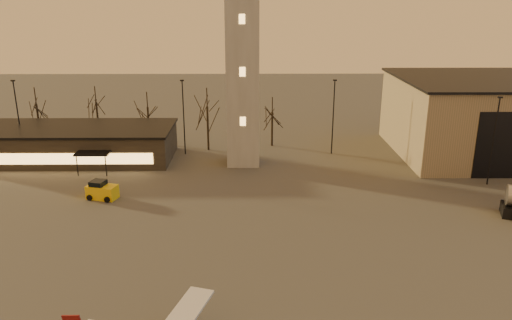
# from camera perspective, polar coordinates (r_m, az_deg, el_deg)

# --- Properties ---
(ground) EXTENTS (220.00, 220.00, 0.00)m
(ground) POSITION_cam_1_polar(r_m,az_deg,el_deg) (37.15, -2.15, -15.05)
(ground) COLOR #3F3D3A
(ground) RESTS_ON ground
(control_tower) EXTENTS (6.80, 6.80, 32.60)m
(control_tower) POSITION_cam_1_polar(r_m,az_deg,el_deg) (61.26, -1.57, 14.32)
(control_tower) COLOR gray
(control_tower) RESTS_ON ground
(hangar) EXTENTS (30.60, 20.60, 10.30)m
(hangar) POSITION_cam_1_polar(r_m,az_deg,el_deg) (75.42, 27.17, 4.46)
(hangar) COLOR #90795E
(hangar) RESTS_ON ground
(terminal) EXTENTS (25.40, 12.20, 4.30)m
(terminal) POSITION_cam_1_polar(r_m,az_deg,el_deg) (69.58, -19.87, 1.83)
(terminal) COLOR black
(terminal) RESTS_ON ground
(light_poles) EXTENTS (58.50, 12.25, 10.14)m
(light_poles) POSITION_cam_1_polar(r_m,az_deg,el_deg) (63.88, -1.02, 4.56)
(light_poles) COLOR black
(light_poles) RESTS_ON ground
(tree_row) EXTENTS (37.20, 9.20, 8.80)m
(tree_row) POSITION_cam_1_polar(r_m,az_deg,el_deg) (73.23, -12.22, 6.32)
(tree_row) COLOR black
(tree_row) RESTS_ON ground
(service_cart) EXTENTS (3.41, 2.60, 1.96)m
(service_cart) POSITION_cam_1_polar(r_m,az_deg,el_deg) (55.37, -17.21, -3.48)
(service_cart) COLOR yellow
(service_cart) RESTS_ON ground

